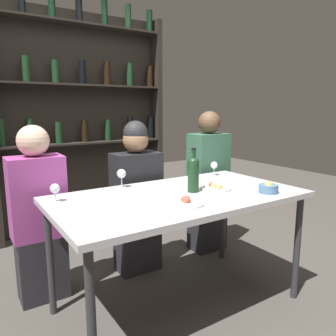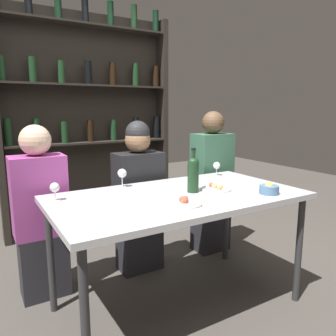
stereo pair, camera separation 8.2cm
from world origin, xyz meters
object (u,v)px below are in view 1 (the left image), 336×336
at_px(seated_person_center, 137,199).
at_px(seated_person_left, 39,219).
at_px(seated_person_right, 208,185).
at_px(wine_glass_1, 214,166).
at_px(wine_glass_0, 121,174).
at_px(food_plate_0, 215,188).
at_px(snack_bowl, 268,188).
at_px(food_plate_1, 187,202).
at_px(wine_bottle, 193,173).
at_px(wine_glass_2, 55,189).

bearing_deg(seated_person_center, seated_person_left, 180.00).
bearing_deg(seated_person_right, seated_person_center, 180.00).
bearing_deg(seated_person_right, wine_glass_1, -122.16).
relative_size(wine_glass_1, seated_person_left, 0.09).
bearing_deg(wine_glass_0, seated_person_center, 45.60).
height_order(food_plate_0, seated_person_right, seated_person_right).
distance_m(wine_glass_0, seated_person_center, 0.44).
relative_size(food_plate_0, seated_person_left, 0.17).
distance_m(snack_bowl, seated_person_right, 0.94).
bearing_deg(wine_glass_0, food_plate_1, -75.91).
bearing_deg(food_plate_0, snack_bowl, -48.25).
xyz_separation_m(wine_glass_0, food_plate_1, (0.14, -0.56, -0.08)).
relative_size(wine_glass_0, seated_person_right, 0.10).
bearing_deg(wine_bottle, snack_bowl, -36.64).
bearing_deg(snack_bowl, seated_person_left, 144.38).
bearing_deg(wine_glass_0, wine_glass_2, -167.46).
xyz_separation_m(wine_glass_1, seated_person_center, (-0.57, 0.27, -0.26)).
distance_m(wine_glass_2, food_plate_0, 1.02).
height_order(wine_glass_0, seated_person_center, seated_person_center).
distance_m(wine_glass_2, seated_person_left, 0.45).
relative_size(wine_bottle, seated_person_center, 0.24).
relative_size(wine_glass_1, snack_bowl, 0.93).
relative_size(food_plate_1, seated_person_left, 0.17).
bearing_deg(seated_person_center, snack_bowl, -60.95).
bearing_deg(food_plate_1, wine_glass_2, 143.38).
xyz_separation_m(wine_bottle, seated_person_left, (-0.85, 0.60, -0.33)).
bearing_deg(wine_bottle, wine_glass_1, 35.01).
distance_m(food_plate_0, seated_person_center, 0.72).
xyz_separation_m(wine_glass_0, wine_glass_1, (0.81, -0.03, -0.02)).
bearing_deg(food_plate_0, wine_bottle, 167.42).
height_order(seated_person_left, seated_person_right, seated_person_right).
bearing_deg(seated_person_right, wine_bottle, -136.71).
distance_m(wine_glass_2, seated_person_center, 0.84).
bearing_deg(seated_person_left, snack_bowl, -35.62).
distance_m(wine_glass_0, wine_glass_2, 0.48).
height_order(wine_glass_0, food_plate_1, wine_glass_0).
bearing_deg(seated_person_left, wine_glass_1, -11.80).
relative_size(wine_bottle, wine_glass_1, 2.55).
relative_size(wine_glass_0, seated_person_center, 0.11).
height_order(food_plate_0, seated_person_left, seated_person_left).
relative_size(seated_person_center, seated_person_right, 0.95).
bearing_deg(seated_person_left, wine_bottle, -35.15).
xyz_separation_m(wine_glass_1, food_plate_1, (-0.67, -0.53, -0.07)).
height_order(wine_glass_2, food_plate_1, wine_glass_2).
relative_size(wine_bottle, wine_glass_2, 2.62).
distance_m(food_plate_1, seated_person_left, 1.06).
bearing_deg(snack_bowl, food_plate_1, 172.06).
bearing_deg(wine_glass_1, seated_person_right, 57.84).
height_order(food_plate_1, seated_person_left, seated_person_left).
xyz_separation_m(food_plate_0, seated_person_center, (-0.27, 0.64, -0.19)).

